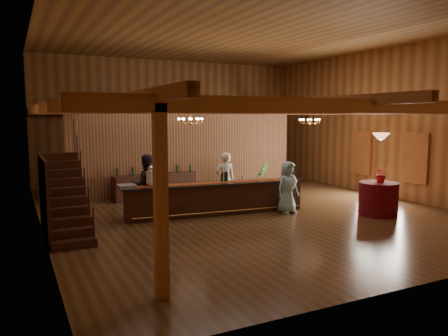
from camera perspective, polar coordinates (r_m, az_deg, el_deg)
name	(u,v)px	position (r m, az deg, el deg)	size (l,w,h in m)	color
floor	(242,209)	(14.19, 2.41, -5.40)	(14.00, 14.00, 0.00)	#412715
ceiling	(243,35)	(14.09, 2.53, 17.02)	(14.00, 14.00, 0.00)	olive
wall_back	(170,121)	(20.30, -7.08, 6.05)	(12.00, 0.10, 5.50)	olive
wall_front	(436,131)	(8.42, 25.97, 4.42)	(12.00, 0.10, 5.50)	olive
wall_left	(37,126)	(12.20, -23.23, 5.08)	(0.10, 14.00, 5.50)	olive
wall_right	(383,123)	(17.55, 20.03, 5.58)	(0.10, 14.00, 5.50)	olive
beam_grid	(235,109)	(14.32, 1.50, 7.77)	(11.90, 13.90, 0.39)	#A46A39
support_posts	(250,162)	(13.51, 3.46, 0.84)	(9.20, 10.20, 3.20)	#A46A39
partition_wall	(188,154)	(16.90, -4.74, 1.86)	(9.00, 0.18, 3.10)	brown
window_right_front	(416,158)	(16.51, 23.73, 1.19)	(0.12, 1.05, 1.75)	white
window_right_back	(361,153)	(18.28, 17.51, 1.94)	(0.12, 1.05, 1.75)	white
staircase	(66,196)	(11.67, -19.93, -3.47)	(1.00, 2.80, 2.00)	#381810
backroom_boxes	(176,174)	(18.95, -6.33, -0.73)	(4.10, 0.60, 1.10)	#381810
tasting_bar	(216,198)	(13.42, -1.01, -3.96)	(5.87, 1.29, 0.98)	#381810
beverage_dispenser	(151,176)	(12.82, -9.55, -1.10)	(0.26, 0.26, 0.60)	silver
glass_rack_tray	(127,186)	(12.65, -12.60, -2.36)	(0.50, 0.50, 0.10)	gray
raffle_drum	(286,174)	(14.25, 8.13, -0.74)	(0.34, 0.24, 0.30)	olive
bar_bottle_0	(222,177)	(13.50, -0.26, -1.19)	(0.07, 0.07, 0.30)	black
bar_bottle_1	(225,177)	(13.54, 0.18, -1.17)	(0.07, 0.07, 0.30)	black
bar_bottle_2	(226,177)	(13.55, 0.31, -1.16)	(0.07, 0.07, 0.30)	black
bar_bottle_3	(227,177)	(13.56, 0.37, -1.16)	(0.07, 0.07, 0.30)	black
backbar_shelf	(155,186)	(16.27, -8.96, -2.31)	(3.17, 0.50, 0.89)	#381810
round_table	(378,199)	(14.09, 19.50, -3.81)	(1.16, 1.16, 1.00)	#580209
chandelier_left	(190,121)	(13.95, -4.41, 6.19)	(0.80, 0.80, 0.50)	#AC7236
chandelier_right	(309,121)	(17.50, 11.09, 6.05)	(0.80, 0.80, 0.55)	#AC7236
pendant_lamp	(381,136)	(13.88, 19.81, 3.94)	(0.52, 0.52, 0.90)	#AC7236
bartender	(225,180)	(14.38, 0.14, -1.56)	(0.66, 0.44, 1.82)	white
staff_second	(146,185)	(13.30, -10.14, -2.25)	(0.90, 0.70, 1.86)	black
guest	(288,187)	(13.64, 8.34, -2.51)	(0.79, 0.51, 1.62)	#8ABBC7
floor_plant	(261,178)	(16.94, 4.81, -1.35)	(0.66, 0.53, 1.20)	#387326
table_flowers	(381,174)	(14.10, 19.84, -0.69)	(0.46, 0.40, 0.51)	red
table_vase	(379,177)	(14.16, 19.64, -1.13)	(0.14, 0.14, 0.28)	#AC7236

